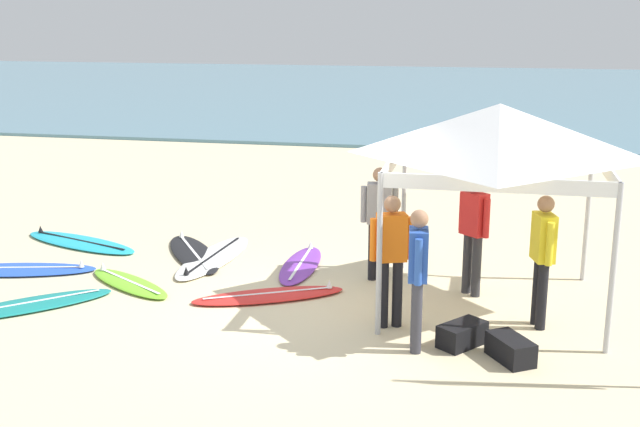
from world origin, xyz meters
TOP-DOWN VIEW (x-y plane):
  - ground_plane at (0.00, 0.00)m, footprint 80.00×80.00m
  - sea at (0.00, 31.27)m, footprint 80.00×36.00m
  - canopy_tent at (2.23, 0.76)m, footprint 2.82×2.82m
  - surfboard_blue at (-4.95, 0.67)m, footprint 2.58×1.24m
  - surfboard_lime at (-2.96, 0.45)m, footprint 1.80×1.42m
  - surfboard_teal at (-3.90, -0.68)m, footprint 2.08×2.02m
  - surfboard_black at (-2.57, 2.06)m, footprint 1.80×2.28m
  - surfboard_red at (-0.80, 0.38)m, footprint 2.19×1.51m
  - surfboard_cyan at (-4.73, 2.27)m, footprint 2.57×1.47m
  - surfboard_white at (-2.17, 1.93)m, footprint 0.85×2.53m
  - surfboard_purple at (-0.69, 1.84)m, footprint 0.61×2.02m
  - person_yellow at (2.83, 0.09)m, footprint 0.31×0.53m
  - person_orange at (0.99, -0.31)m, footprint 0.52×0.33m
  - person_red at (1.96, 1.12)m, footprint 0.43×0.41m
  - person_blue at (1.38, -0.97)m, footprint 0.26×0.55m
  - person_grey at (0.58, 1.48)m, footprint 0.55×0.26m
  - gear_bag_near_tent at (1.91, -0.73)m, footprint 0.62×0.67m
  - gear_bag_by_pole at (2.47, -1.05)m, footprint 0.59×0.68m

SIDE VIEW (x-z plane):
  - ground_plane at x=0.00m, z-range 0.00..0.00m
  - surfboard_white at x=-2.17m, z-range -0.06..0.13m
  - surfboard_blue at x=-4.95m, z-range -0.06..0.13m
  - surfboard_cyan at x=-4.73m, z-range -0.06..0.13m
  - surfboard_black at x=-2.57m, z-range -0.06..0.13m
  - surfboard_teal at x=-3.90m, z-range -0.06..0.13m
  - surfboard_red at x=-0.80m, z-range -0.06..0.13m
  - surfboard_purple at x=-0.69m, z-range -0.06..0.13m
  - surfboard_lime at x=-2.96m, z-range -0.06..0.13m
  - sea at x=0.00m, z-range 0.00..0.10m
  - gear_bag_near_tent at x=1.91m, z-range 0.00..0.28m
  - gear_bag_by_pole at x=2.47m, z-range 0.00..0.28m
  - person_yellow at x=2.83m, z-range 0.13..1.84m
  - person_orange at x=0.99m, z-range 0.13..1.84m
  - person_red at x=1.96m, z-range 0.13..1.84m
  - person_blue at x=1.38m, z-range 0.13..1.84m
  - person_grey at x=0.58m, z-range 0.13..1.84m
  - canopy_tent at x=2.23m, z-range 1.01..3.76m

